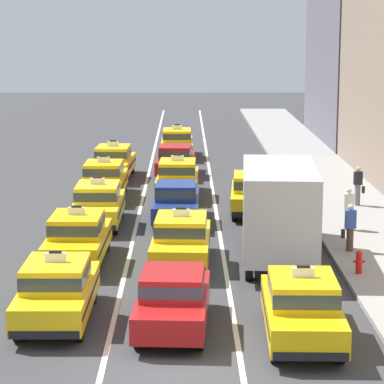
{
  "coord_description": "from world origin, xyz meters",
  "views": [
    {
      "loc": [
        0.31,
        -18.82,
        7.84
      ],
      "look_at": [
        0.57,
        15.0,
        1.3
      ],
      "focal_mm": 83.01,
      "sensor_mm": 36.0,
      "label": 1
    }
  ],
  "objects": [
    {
      "name": "fire_hydrant",
      "position": [
        5.68,
        7.62,
        0.55
      ],
      "size": [
        0.36,
        0.22,
        0.73
      ],
      "color": "red",
      "rests_on": "sidewalk_curb"
    },
    {
      "name": "sidewalk_curb",
      "position": [
        7.2,
        15.0,
        0.07
      ],
      "size": [
        4.0,
        90.0,
        0.15
      ],
      "primitive_type": "cube",
      "color": "gray",
      "rests_on": "ground"
    },
    {
      "name": "pedestrian_by_storefront",
      "position": [
        5.89,
        10.36,
        0.96
      ],
      "size": [
        0.47,
        0.24,
        1.62
      ],
      "color": "#473828",
      "rests_on": "sidewalk_curb"
    },
    {
      "name": "taxi_right_nearest",
      "position": [
        3.2,
        2.21,
        0.88
      ],
      "size": [
        1.96,
        4.62,
        1.96
      ],
      "color": "black",
      "rests_on": "ground"
    },
    {
      "name": "taxi_center_fourth",
      "position": [
        -0.04,
        20.63,
        0.88
      ],
      "size": [
        1.96,
        4.62,
        1.96
      ],
      "color": "black",
      "rests_on": "ground"
    },
    {
      "name": "taxi_left_nearest",
      "position": [
        -3.08,
        3.66,
        0.88
      ],
      "size": [
        1.84,
        4.57,
        1.96
      ],
      "color": "black",
      "rests_on": "ground"
    },
    {
      "name": "taxi_center_second",
      "position": [
        0.18,
        9.1,
        0.88
      ],
      "size": [
        2.01,
        4.63,
        1.96
      ],
      "color": "black",
      "rests_on": "ground"
    },
    {
      "name": "ground_plane",
      "position": [
        0.0,
        0.0,
        0.0
      ],
      "size": [
        160.0,
        160.0,
        0.0
      ],
      "primitive_type": "plane",
      "color": "#353538"
    },
    {
      "name": "pedestrian_near_crosswalk",
      "position": [
        7.62,
        17.94,
        0.98
      ],
      "size": [
        0.47,
        0.24,
        1.65
      ],
      "color": "slate",
      "rests_on": "sidewalk_curb"
    },
    {
      "name": "sedan_center_fifth",
      "position": [
        -0.19,
        26.1,
        0.85
      ],
      "size": [
        2.03,
        4.4,
        1.58
      ],
      "color": "black",
      "rests_on": "ground"
    },
    {
      "name": "sedan_center_third",
      "position": [
        -0.05,
        15.42,
        0.85
      ],
      "size": [
        1.86,
        4.34,
        1.58
      ],
      "color": "black",
      "rests_on": "ground"
    },
    {
      "name": "taxi_left_fourth",
      "position": [
        -3.33,
        20.26,
        0.88
      ],
      "size": [
        1.88,
        4.58,
        1.96
      ],
      "color": "black",
      "rests_on": "ground"
    },
    {
      "name": "taxi_right_third",
      "position": [
        3.12,
        17.06,
        0.88
      ],
      "size": [
        2.11,
        4.67,
        1.96
      ],
      "color": "black",
      "rests_on": "ground"
    },
    {
      "name": "taxi_left_fifth",
      "position": [
        -3.31,
        25.39,
        0.88
      ],
      "size": [
        2.01,
        4.63,
        1.96
      ],
      "color": "black",
      "rests_on": "ground"
    },
    {
      "name": "taxi_center_sixth",
      "position": [
        -0.16,
        32.38,
        0.88
      ],
      "size": [
        1.84,
        4.57,
        1.96
      ],
      "color": "black",
      "rests_on": "ground"
    },
    {
      "name": "sedan_center_nearest",
      "position": [
        -0.01,
        2.99,
        0.85
      ],
      "size": [
        2.01,
        4.4,
        1.58
      ],
      "color": "black",
      "rests_on": "ground"
    },
    {
      "name": "lane_stripe_left_center",
      "position": [
        -1.6,
        20.0,
        0.0
      ],
      "size": [
        0.14,
        80.0,
        0.01
      ],
      "primitive_type": "cube",
      "color": "silver",
      "rests_on": "ground"
    },
    {
      "name": "pedestrian_mid_block",
      "position": [
        6.42,
        13.49,
        0.94
      ],
      "size": [
        0.47,
        0.24,
        1.58
      ],
      "color": "#473828",
      "rests_on": "sidewalk_curb"
    },
    {
      "name": "taxi_left_second",
      "position": [
        -3.22,
        9.4,
        0.88
      ],
      "size": [
        1.9,
        4.59,
        1.96
      ],
      "color": "black",
      "rests_on": "ground"
    },
    {
      "name": "taxi_left_third",
      "position": [
        -3.07,
        14.86,
        0.88
      ],
      "size": [
        1.83,
        4.56,
        1.96
      ],
      "color": "black",
      "rests_on": "ground"
    },
    {
      "name": "lane_stripe_center_right",
      "position": [
        1.6,
        20.0,
        0.0
      ],
      "size": [
        0.14,
        80.0,
        0.01
      ],
      "primitive_type": "cube",
      "color": "silver",
      "rests_on": "ground"
    },
    {
      "name": "box_truck_right_second",
      "position": [
        3.37,
        9.76,
        1.78
      ],
      "size": [
        2.64,
        7.09,
        3.27
      ],
      "color": "black",
      "rests_on": "ground"
    }
  ]
}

